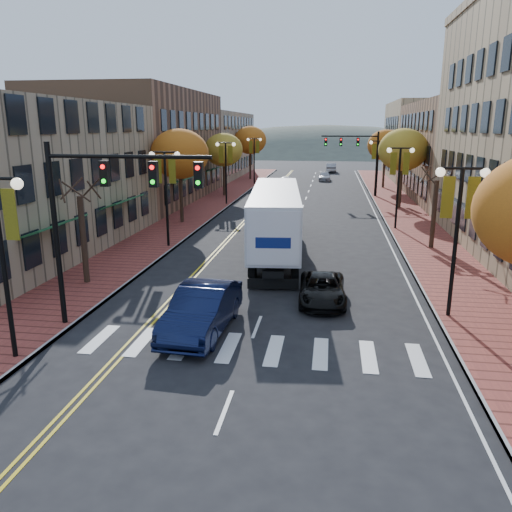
% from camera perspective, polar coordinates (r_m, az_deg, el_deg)
% --- Properties ---
extents(ground, '(200.00, 200.00, 0.00)m').
position_cam_1_polar(ground, '(15.93, -2.07, -13.58)').
color(ground, black).
rests_on(ground, ground).
extents(sidewalk_left, '(4.00, 85.00, 0.15)m').
position_cam_1_polar(sidewalk_left, '(48.31, -5.51, 5.67)').
color(sidewalk_left, brown).
rests_on(sidewalk_left, ground).
extents(sidewalk_right, '(4.00, 85.00, 0.15)m').
position_cam_1_polar(sidewalk_right, '(47.32, 16.24, 4.97)').
color(sidewalk_right, brown).
rests_on(sidewalk_right, ground).
extents(building_left_mid, '(12.00, 24.00, 11.00)m').
position_cam_1_polar(building_left_mid, '(53.56, -13.25, 12.06)').
color(building_left_mid, brown).
rests_on(building_left_mid, ground).
extents(building_left_far, '(12.00, 26.00, 9.50)m').
position_cam_1_polar(building_left_far, '(77.38, -6.30, 12.47)').
color(building_left_far, '#9E8966').
rests_on(building_left_far, ground).
extents(building_right_mid, '(15.00, 24.00, 10.00)m').
position_cam_1_polar(building_right_mid, '(58.06, 24.87, 10.80)').
color(building_right_mid, brown).
rests_on(building_right_mid, ground).
extents(building_right_far, '(15.00, 20.00, 11.00)m').
position_cam_1_polar(building_right_far, '(79.42, 20.57, 12.25)').
color(building_right_far, '#9E8966').
rests_on(building_right_far, ground).
extents(tree_left_a, '(0.28, 0.28, 4.20)m').
position_cam_1_polar(tree_left_a, '(25.26, -19.11, 1.75)').
color(tree_left_a, '#382619').
rests_on(tree_left_a, sidewalk_left).
extents(tree_left_b, '(4.48, 4.48, 7.21)m').
position_cam_1_polar(tree_left_b, '(39.60, -8.72, 11.44)').
color(tree_left_b, '#382619').
rests_on(tree_left_b, sidewalk_left).
extents(tree_left_c, '(4.16, 4.16, 6.69)m').
position_cam_1_polar(tree_left_c, '(55.09, -3.73, 12.01)').
color(tree_left_c, '#382619').
rests_on(tree_left_c, sidewalk_left).
extents(tree_left_d, '(4.61, 4.61, 7.42)m').
position_cam_1_polar(tree_left_d, '(72.76, -0.67, 13.09)').
color(tree_left_d, '#382619').
rests_on(tree_left_d, sidewalk_left).
extents(tree_right_b, '(0.28, 0.28, 4.20)m').
position_cam_1_polar(tree_right_b, '(32.85, 19.67, 4.52)').
color(tree_right_b, '#382619').
rests_on(tree_right_b, sidewalk_right).
extents(tree_right_c, '(4.48, 4.48, 7.21)m').
position_cam_1_polar(tree_right_c, '(48.26, 16.47, 11.56)').
color(tree_right_c, '#382619').
rests_on(tree_right_c, sidewalk_right).
extents(tree_right_d, '(4.35, 4.35, 7.00)m').
position_cam_1_polar(tree_right_d, '(64.15, 14.58, 12.15)').
color(tree_right_d, '#382619').
rests_on(tree_right_d, sidewalk_right).
extents(lamp_left_b, '(1.96, 0.36, 6.05)m').
position_cam_1_polar(lamp_left_b, '(31.64, -10.30, 8.52)').
color(lamp_left_b, black).
rests_on(lamp_left_b, ground).
extents(lamp_left_c, '(1.96, 0.36, 6.05)m').
position_cam_1_polar(lamp_left_c, '(48.96, -3.47, 10.80)').
color(lamp_left_c, black).
rests_on(lamp_left_c, ground).
extents(lamp_left_d, '(1.96, 0.36, 6.05)m').
position_cam_1_polar(lamp_left_d, '(66.65, -0.20, 11.83)').
color(lamp_left_d, black).
rests_on(lamp_left_d, ground).
extents(lamp_right_a, '(1.96, 0.36, 6.05)m').
position_cam_1_polar(lamp_right_a, '(20.63, 22.13, 4.53)').
color(lamp_right_a, black).
rests_on(lamp_right_a, ground).
extents(lamp_right_b, '(1.96, 0.36, 6.05)m').
position_cam_1_polar(lamp_right_b, '(38.24, 16.04, 9.20)').
color(lamp_right_b, black).
rests_on(lamp_right_b, ground).
extents(lamp_right_c, '(1.96, 0.36, 6.05)m').
position_cam_1_polar(lamp_right_c, '(56.10, 13.77, 10.90)').
color(lamp_right_c, black).
rests_on(lamp_right_c, ground).
extents(traffic_mast_near, '(6.10, 0.35, 7.00)m').
position_cam_1_polar(traffic_mast_near, '(18.83, -17.17, 6.03)').
color(traffic_mast_near, black).
rests_on(traffic_mast_near, ground).
extents(traffic_mast_far, '(6.10, 0.34, 7.00)m').
position_cam_1_polar(traffic_mast_far, '(55.92, 11.70, 11.65)').
color(traffic_mast_far, black).
rests_on(traffic_mast_far, ground).
extents(semi_truck, '(4.11, 16.25, 4.02)m').
position_cam_1_polar(semi_truck, '(30.31, 2.26, 4.77)').
color(semi_truck, black).
rests_on(semi_truck, ground).
extents(navy_sedan, '(2.15, 5.43, 1.76)m').
position_cam_1_polar(navy_sedan, '(18.86, -6.19, -6.11)').
color(navy_sedan, black).
rests_on(navy_sedan, ground).
extents(black_suv, '(2.12, 4.37, 1.20)m').
position_cam_1_polar(black_suv, '(22.13, 7.59, -3.76)').
color(black_suv, black).
rests_on(black_suv, ground).
extents(car_far_white, '(1.61, 3.93, 1.33)m').
position_cam_1_polar(car_far_white, '(64.83, 3.39, 8.51)').
color(car_far_white, silver).
rests_on(car_far_white, ground).
extents(car_far_silver, '(1.73, 4.12, 1.19)m').
position_cam_1_polar(car_far_silver, '(72.55, 7.84, 8.99)').
color(car_far_silver, '#A7A6AE').
rests_on(car_far_silver, ground).
extents(car_far_oncoming, '(1.71, 4.67, 1.53)m').
position_cam_1_polar(car_far_oncoming, '(86.06, 8.57, 9.94)').
color(car_far_oncoming, '#99979E').
rests_on(car_far_oncoming, ground).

